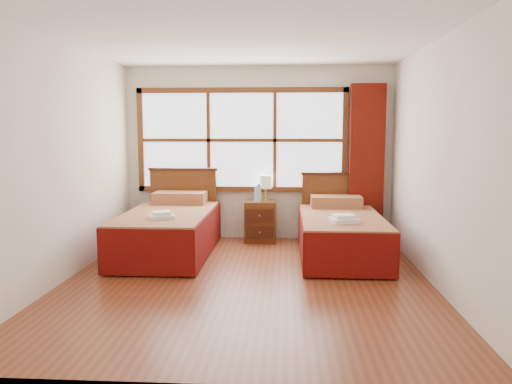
{
  "coord_description": "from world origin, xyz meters",
  "views": [
    {
      "loc": [
        0.43,
        -5.3,
        1.64
      ],
      "look_at": [
        0.06,
        0.7,
        0.9
      ],
      "focal_mm": 35.0,
      "sensor_mm": 36.0,
      "label": 1
    }
  ],
  "objects": [
    {
      "name": "lamp",
      "position": [
        0.12,
        2.06,
        0.88
      ],
      "size": [
        0.19,
        0.19,
        0.38
      ],
      "color": "gold",
      "rests_on": "nightstand"
    },
    {
      "name": "bed_right",
      "position": [
        1.14,
        1.2,
        0.31
      ],
      "size": [
        1.06,
        2.08,
        1.03
      ],
      "color": "#36170B",
      "rests_on": "floor"
    },
    {
      "name": "curtain",
      "position": [
        1.6,
        2.11,
        1.17
      ],
      "size": [
        0.5,
        0.16,
        2.3
      ],
      "primitive_type": "cube",
      "color": "#611209",
      "rests_on": "wall_back"
    },
    {
      "name": "wall_left",
      "position": [
        -2.0,
        0.0,
        1.3
      ],
      "size": [
        0.0,
        4.5,
        4.5
      ],
      "primitive_type": "plane",
      "rotation": [
        1.57,
        0.0,
        1.57
      ],
      "color": "silver",
      "rests_on": "floor"
    },
    {
      "name": "towels_right",
      "position": [
        1.12,
        0.65,
        0.59
      ],
      "size": [
        0.37,
        0.34,
        0.09
      ],
      "rotation": [
        0.0,
        0.0,
        0.24
      ],
      "color": "white",
      "rests_on": "bed_right"
    },
    {
      "name": "towels_left",
      "position": [
        -1.1,
        0.63,
        0.62
      ],
      "size": [
        0.36,
        0.35,
        0.09
      ],
      "rotation": [
        0.0,
        0.0,
        0.41
      ],
      "color": "white",
      "rests_on": "bed_left"
    },
    {
      "name": "nightstand",
      "position": [
        0.05,
        1.99,
        0.3
      ],
      "size": [
        0.46,
        0.45,
        0.61
      ],
      "color": "#582E13",
      "rests_on": "floor"
    },
    {
      "name": "wall_back",
      "position": [
        0.0,
        2.25,
        1.3
      ],
      "size": [
        4.0,
        0.0,
        4.0
      ],
      "primitive_type": "plane",
      "rotation": [
        1.57,
        0.0,
        0.0
      ],
      "color": "silver",
      "rests_on": "floor"
    },
    {
      "name": "window",
      "position": [
        -0.25,
        2.21,
        1.5
      ],
      "size": [
        3.16,
        0.06,
        1.56
      ],
      "color": "white",
      "rests_on": "wall_back"
    },
    {
      "name": "ceiling",
      "position": [
        0.0,
        0.0,
        2.6
      ],
      "size": [
        4.5,
        4.5,
        0.0
      ],
      "primitive_type": "plane",
      "rotation": [
        3.14,
        0.0,
        0.0
      ],
      "color": "white",
      "rests_on": "wall_back"
    },
    {
      "name": "wall_right",
      "position": [
        2.0,
        0.0,
        1.3
      ],
      "size": [
        0.0,
        4.5,
        4.5
      ],
      "primitive_type": "plane",
      "rotation": [
        1.57,
        0.0,
        -1.57
      ],
      "color": "silver",
      "rests_on": "floor"
    },
    {
      "name": "bottle_far",
      "position": [
        0.02,
        1.94,
        0.73
      ],
      "size": [
        0.07,
        0.07,
        0.26
      ],
      "color": "#A3C2D2",
      "rests_on": "nightstand"
    },
    {
      "name": "bed_left",
      "position": [
        -1.14,
        1.2,
        0.33
      ],
      "size": [
        1.11,
        2.15,
        1.08
      ],
      "color": "#36170B",
      "rests_on": "floor"
    },
    {
      "name": "floor",
      "position": [
        0.0,
        0.0,
        0.0
      ],
      "size": [
        4.5,
        4.5,
        0.0
      ],
      "primitive_type": "plane",
      "color": "brown",
      "rests_on": "ground"
    },
    {
      "name": "bottle_near",
      "position": [
        -0.01,
        1.96,
        0.71
      ],
      "size": [
        0.06,
        0.06,
        0.23
      ],
      "color": "#A3C2D2",
      "rests_on": "nightstand"
    }
  ]
}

